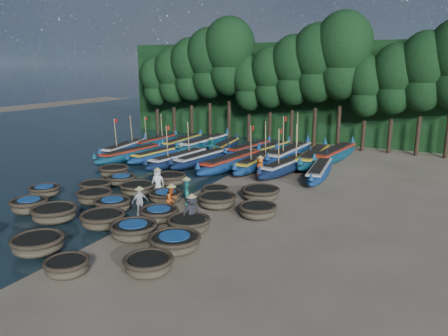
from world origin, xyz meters
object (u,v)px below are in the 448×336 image
at_px(long_boat_5, 231,162).
at_px(long_boat_8, 319,171).
at_px(coracle_3, 67,266).
at_px(fisherman_5, 211,148).
at_px(coracle_18, 217,200).
at_px(fisherman_2, 172,199).
at_px(coracle_15, 95,187).
at_px(long_boat_13, 249,149).
at_px(coracle_13, 159,214).
at_px(long_boat_12, 225,147).
at_px(fisherman_0, 158,181).
at_px(long_boat_9, 155,142).
at_px(coracle_5, 29,205).
at_px(coracle_7, 103,219).
at_px(coracle_12, 113,205).
at_px(coracle_8, 134,230).
at_px(fisherman_3, 192,211).
at_px(fisherman_1, 187,190).
at_px(fisherman_6, 260,167).
at_px(long_boat_6, 258,162).
at_px(coracle_23, 215,191).
at_px(long_boat_16, 314,157).
at_px(coracle_24, 261,193).
at_px(long_boat_10, 182,142).
at_px(fisherman_4, 140,200).
at_px(coracle_20, 114,171).
at_px(long_boat_14, 270,149).
at_px(coracle_9, 175,242).
at_px(long_boat_11, 204,143).
at_px(coracle_6, 54,213).
at_px(coracle_19, 258,210).
at_px(coracle_22, 170,179).
at_px(long_boat_0, 124,148).
at_px(long_boat_17, 335,154).
at_px(long_boat_3, 179,159).
at_px(long_boat_15, 289,154).
at_px(coracle_16, 137,188).
at_px(coracle_2, 38,244).
at_px(coracle_4, 148,265).
at_px(coracle_14, 189,224).
at_px(coracle_21, 121,180).
at_px(coracle_11, 95,197).
at_px(coracle_10, 45,191).

xyz_separation_m(long_boat_5, long_boat_8, (6.65, 0.55, -0.07)).
distance_m(coracle_3, fisherman_5, 21.95).
bearing_deg(coracle_18, fisherman_2, -129.71).
bearing_deg(coracle_15, long_boat_13, 76.77).
bearing_deg(coracle_3, coracle_13, 92.84).
bearing_deg(long_boat_5, long_boat_12, 128.63).
xyz_separation_m(long_boat_8, fisherman_0, (-7.87, -8.39, 0.35)).
bearing_deg(fisherman_0, long_boat_9, 108.23).
xyz_separation_m(coracle_5, coracle_7, (5.02, 0.16, -0.03)).
height_order(coracle_7, coracle_12, coracle_12).
height_order(coracle_8, fisherman_3, fisherman_3).
xyz_separation_m(fisherman_1, fisherman_6, (1.47, 7.39, -0.05)).
relative_size(coracle_3, coracle_7, 0.74).
bearing_deg(coracle_7, coracle_12, 118.64).
distance_m(coracle_18, long_boat_6, 9.66).
bearing_deg(coracle_15, coracle_23, 22.06).
xyz_separation_m(coracle_7, long_boat_9, (-10.44, 18.77, 0.05)).
distance_m(coracle_12, fisherman_2, 3.25).
bearing_deg(coracle_3, long_boat_16, 82.16).
relative_size(coracle_24, long_boat_12, 0.36).
bearing_deg(long_boat_5, coracle_3, -76.35).
bearing_deg(long_boat_10, fisherman_6, -34.21).
bearing_deg(coracle_13, fisherman_4, 166.85).
height_order(coracle_7, fisherman_3, fisherman_3).
distance_m(coracle_20, long_boat_14, 14.27).
bearing_deg(coracle_9, long_boat_11, 116.29).
xyz_separation_m(coracle_6, coracle_19, (9.02, 5.26, -0.04)).
relative_size(coracle_24, fisherman_3, 1.42).
distance_m(coracle_22, fisherman_1, 4.44).
relative_size(coracle_22, long_boat_6, 0.30).
relative_size(long_boat_0, long_boat_17, 0.86).
height_order(long_boat_3, long_boat_15, long_boat_15).
xyz_separation_m(coracle_16, long_boat_13, (1.13, 14.37, 0.09)).
relative_size(long_boat_14, fisherman_0, 4.07).
bearing_deg(coracle_9, long_boat_12, 111.24).
height_order(coracle_2, coracle_23, coracle_2).
xyz_separation_m(coracle_4, coracle_14, (-0.90, 4.43, 0.00)).
height_order(coracle_21, coracle_22, coracle_22).
xyz_separation_m(coracle_15, coracle_21, (0.13, 2.30, -0.05)).
relative_size(coracle_8, long_boat_12, 0.30).
bearing_deg(coracle_16, long_boat_15, 68.92).
bearing_deg(coracle_16, long_boat_14, 79.24).
distance_m(long_boat_12, fisherman_2, 17.17).
height_order(coracle_19, long_boat_0, long_boat_0).
height_order(coracle_24, long_boat_6, long_boat_6).
height_order(coracle_11, fisherman_1, fisherman_1).
distance_m(coracle_10, coracle_23, 10.37).
height_order(long_boat_9, long_boat_17, long_boat_9).
height_order(long_boat_15, fisherman_0, long_boat_15).
height_order(long_boat_3, fisherman_1, long_boat_3).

